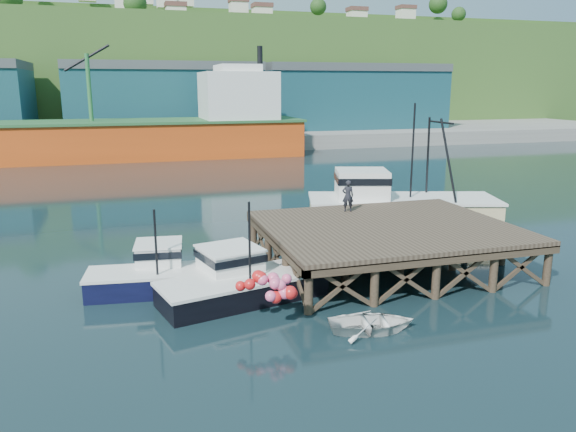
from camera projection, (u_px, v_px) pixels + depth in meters
name	position (u px, v px, depth m)	size (l,w,h in m)	color
ground	(281.00, 276.00, 26.76)	(300.00, 300.00, 0.00)	black
wharf	(389.00, 229.00, 27.69)	(12.00, 10.00, 2.62)	brown
far_quay	(163.00, 134.00, 91.82)	(160.00, 40.00, 2.00)	gray
warehouse_mid	(164.00, 101.00, 85.91)	(28.00, 16.00, 9.00)	#194253
warehouse_right	(346.00, 100.00, 94.30)	(30.00, 16.00, 9.00)	#194253
cargo_ship	(106.00, 132.00, 68.41)	(55.50, 10.00, 13.75)	#D84A14
hillside	(149.00, 75.00, 117.53)	(220.00, 50.00, 22.00)	#2D511E
boat_navy	(159.00, 273.00, 24.77)	(6.38, 3.71, 3.85)	black
boat_black	(240.00, 280.00, 23.79)	(7.51, 6.22, 4.38)	black
trawler	(399.00, 204.00, 35.14)	(12.38, 7.31, 7.82)	beige
dinghy	(372.00, 323.00, 20.67)	(2.28, 3.19, 0.66)	white
dockworker	(348.00, 196.00, 30.55)	(0.63, 0.41, 1.73)	black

